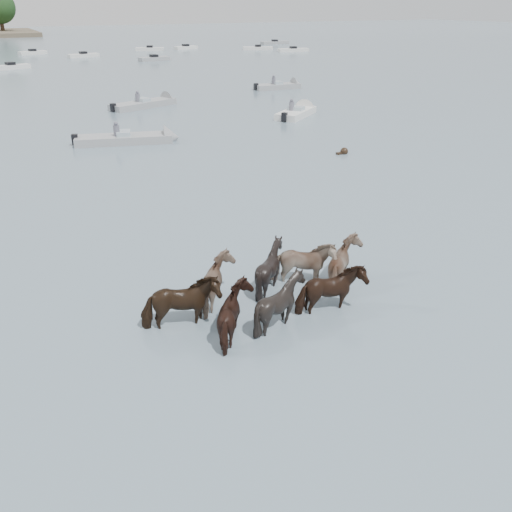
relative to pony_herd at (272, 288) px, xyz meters
name	(u,v)px	position (x,y,z in m)	size (l,w,h in m)	color
ground	(328,288)	(1.96, 0.08, -0.54)	(400.00, 400.00, 0.00)	#4C616D
pony_herd	(272,288)	(0.00, 0.00, 0.00)	(7.20, 3.54, 1.71)	black
swimming_pony	(343,152)	(11.51, 12.37, -0.44)	(0.72, 0.44, 0.44)	black
motorboat_b	(138,139)	(2.11, 20.27, -0.32)	(6.30, 3.23, 1.92)	gray
motorboat_c	(151,103)	(6.59, 31.86, -0.32)	(6.24, 3.57, 1.92)	gray
motorboat_d	(300,112)	(15.31, 23.08, -0.32)	(4.85, 4.17, 1.92)	silver
motorboat_e	(284,86)	(21.04, 35.16, -0.32)	(5.14, 1.98, 1.92)	gray
distant_flotilla	(27,58)	(2.01, 77.02, -0.28)	(104.67, 25.30, 0.93)	gray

